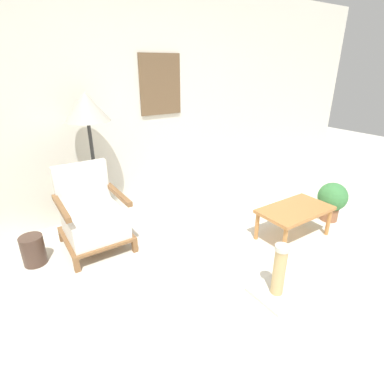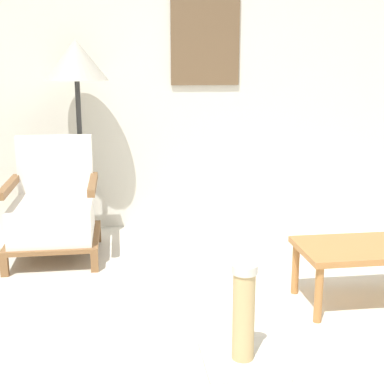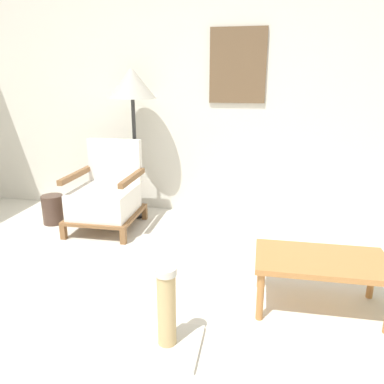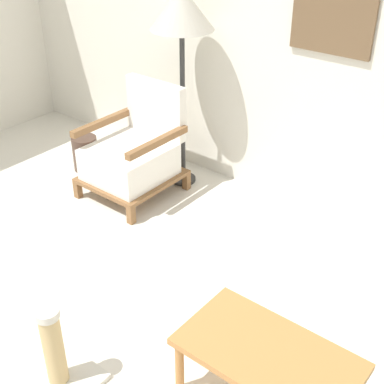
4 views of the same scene
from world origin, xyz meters
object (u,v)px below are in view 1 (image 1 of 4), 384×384
(vase, at_px, (33,250))
(armchair, at_px, (93,217))
(scratching_post, at_px, (278,280))
(potted_plant, at_px, (332,199))
(floor_lamp, at_px, (87,111))
(coffee_table, at_px, (295,212))

(vase, bearing_deg, armchair, -0.29)
(armchair, relative_size, scratching_post, 1.73)
(potted_plant, relative_size, scratching_post, 0.99)
(potted_plant, bearing_deg, floor_lamp, 149.24)
(potted_plant, height_order, scratching_post, scratching_post)
(floor_lamp, distance_m, scratching_post, 2.45)
(vase, relative_size, potted_plant, 0.61)
(floor_lamp, xyz_separation_m, vase, (-0.78, -0.37, -1.20))
(floor_lamp, distance_m, vase, 1.48)
(coffee_table, bearing_deg, floor_lamp, 139.66)
(potted_plant, bearing_deg, armchair, 157.76)
(coffee_table, distance_m, vase, 2.69)
(armchair, xyz_separation_m, scratching_post, (1.01, -1.60, -0.18))
(vase, height_order, potted_plant, potted_plant)
(coffee_table, bearing_deg, potted_plant, 0.71)
(armchair, height_order, coffee_table, armchair)
(vase, distance_m, potted_plant, 3.35)
(vase, distance_m, scratching_post, 2.27)
(vase, xyz_separation_m, scratching_post, (1.61, -1.61, 0.00))
(armchair, relative_size, coffee_table, 1.04)
(coffee_table, bearing_deg, armchair, 150.40)
(coffee_table, xyz_separation_m, vase, (-2.47, 1.07, -0.16))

